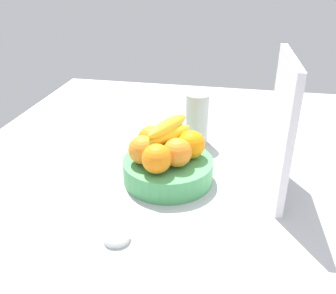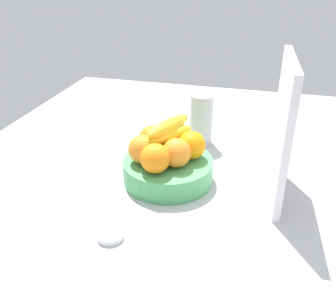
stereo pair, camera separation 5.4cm
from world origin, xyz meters
TOP-DOWN VIEW (x-y plane):
  - ground_plane at (0.00, 0.00)cm, footprint 180.00×140.00cm
  - fruit_bowl at (-3.94, -2.98)cm, footprint 25.08×25.08cm
  - orange_front_left at (-1.44, 0.17)cm, footprint 7.85×7.85cm
  - orange_front_right at (-6.81, 2.93)cm, footprint 7.85×7.85cm
  - orange_center at (-10.08, -2.54)cm, footprint 7.85×7.85cm
  - orange_back_left at (-7.78, -8.56)cm, footprint 7.85×7.85cm
  - orange_back_right at (-1.09, -9.30)cm, footprint 7.85×7.85cm
  - orange_top_stack at (2.94, -4.60)cm, footprint 7.85×7.85cm
  - banana_bunch at (-6.66, -3.83)cm, footprint 18.05×17.28cm
  - cutting_board at (-5.71, 25.93)cm, footprint 28.06×3.27cm
  - thermos_tumbler at (-29.40, 1.75)cm, footprint 7.59×7.59cm
  - jar_lid at (23.08, -9.37)cm, footprint 6.09×6.09cm

SIDE VIEW (x-z plane):
  - ground_plane at x=0.00cm, z-range -3.00..0.00cm
  - jar_lid at x=23.08cm, z-range 0.00..1.50cm
  - fruit_bowl at x=-3.94cm, z-range 0.00..6.39cm
  - thermos_tumbler at x=-29.40cm, z-range 0.00..17.08cm
  - orange_front_left at x=-1.44cm, z-range 6.39..14.24cm
  - orange_front_right at x=-6.81cm, z-range 6.39..14.24cm
  - orange_center at x=-10.08cm, z-range 6.39..14.24cm
  - orange_back_left at x=-7.78cm, z-range 6.39..14.24cm
  - orange_back_right at x=-1.09cm, z-range 6.39..14.24cm
  - orange_top_stack at x=2.94cm, z-range 6.39..14.24cm
  - banana_bunch at x=-6.66cm, z-range 6.39..16.99cm
  - cutting_board at x=-5.71cm, z-range 0.00..36.00cm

